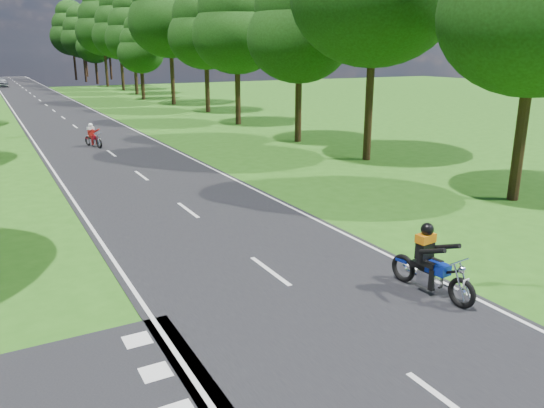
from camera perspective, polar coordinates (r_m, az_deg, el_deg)
ground at (r=11.84m, az=4.47°, el=-10.64°), size 160.00×160.00×0.00m
main_road at (r=59.35m, az=-23.12°, el=9.75°), size 7.00×140.00×0.02m
road_markings at (r=57.48m, az=-23.05°, el=9.61°), size 7.40×140.00×0.01m
treeline at (r=69.33m, az=-23.62°, el=17.31°), size 40.00×115.35×14.78m
rider_near_blue at (r=12.42m, az=16.90°, el=-5.79°), size 0.86×2.02×1.64m
rider_far_red at (r=32.12m, az=-18.71°, el=7.03°), size 0.99×1.72×1.36m
distant_car at (r=92.41m, az=-27.08°, el=11.59°), size 1.67×4.10×1.39m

